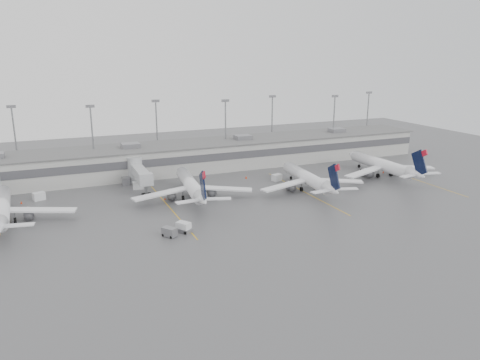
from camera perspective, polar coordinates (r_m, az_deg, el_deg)
name	(u,v)px	position (r m, az deg, el deg)	size (l,w,h in m)	color
ground	(289,234)	(93.06, 5.97, -6.55)	(260.00, 260.00, 0.00)	#4C4C4E
terminal	(198,156)	(143.16, -5.20, 2.99)	(152.00, 17.00, 9.45)	#AAABA5
light_masts	(191,127)	(147.15, -5.96, 6.42)	(142.40, 8.00, 20.60)	gray
jet_bridge_right	(138,172)	(126.80, -12.32, 0.95)	(4.00, 17.20, 7.00)	#A8ABAE
stand_markings	(241,200)	(113.38, 0.14, -2.42)	(105.25, 40.00, 0.01)	#DEA40D
jet_far_left	(1,209)	(108.63, -27.08, -3.13)	(29.28, 32.83, 10.62)	white
jet_mid_left	(192,186)	(113.82, -5.92, -0.70)	(29.13, 32.82, 10.63)	white
jet_mid_right	(309,178)	(121.72, 8.36, 0.22)	(28.25, 31.78, 10.28)	white
jet_far_right	(384,165)	(140.05, 17.15, 1.76)	(30.00, 33.62, 10.88)	white
baggage_tug	(184,228)	(93.86, -6.89, -5.85)	(3.41, 3.74, 2.06)	silver
baggage_cart	(169,232)	(91.97, -8.60, -6.27)	(2.92, 3.25, 1.82)	slate
gse_uld_a	(39,196)	(122.93, -23.31, -1.83)	(2.68, 1.79, 1.90)	silver
gse_uld_b	(138,185)	(125.03, -12.32, -0.64)	(2.69, 1.79, 1.91)	silver
gse_uld_c	(277,178)	(130.29, 4.52, 0.30)	(2.59, 1.73, 1.84)	silver
gse_loader	(126,181)	(129.95, -13.76, -0.10)	(1.98, 3.17, 1.98)	slate
cone_a	(21,202)	(121.79, -25.11, -2.48)	(0.45, 0.45, 0.71)	#F23305
cone_b	(165,198)	(114.74, -9.14, -2.23)	(0.42, 0.42, 0.67)	#F23305
cone_c	(246,177)	(132.36, 0.75, 0.35)	(0.49, 0.49, 0.78)	#F23305
cone_d	(383,172)	(144.63, 17.05, 0.95)	(0.46, 0.46, 0.73)	#F23305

